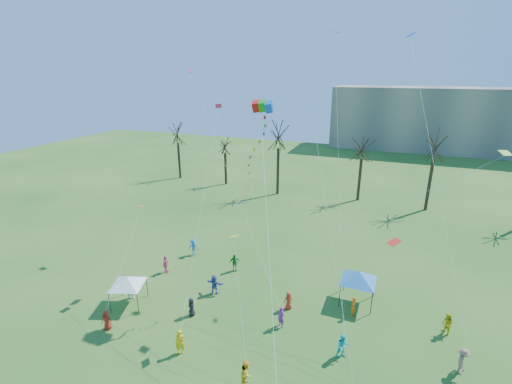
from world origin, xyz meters
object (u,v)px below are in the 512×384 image
at_px(distant_building, 462,120).
at_px(canopy_tent_white, 127,281).
at_px(big_box_kite, 256,164).
at_px(canopy_tent_blue, 359,276).

xyz_separation_m(distant_building, canopy_tent_white, (-33.94, -78.08, -5.26)).
relative_size(big_box_kite, canopy_tent_blue, 5.01).
height_order(big_box_kite, canopy_tent_white, big_box_kite).
distance_m(distant_building, canopy_tent_white, 85.30).
relative_size(distant_building, canopy_tent_white, 17.96).
bearing_deg(distant_building, big_box_kite, -108.89).
bearing_deg(distant_building, canopy_tent_blue, -102.84).
bearing_deg(distant_building, canopy_tent_white, -113.49).
xyz_separation_m(big_box_kite, canopy_tent_white, (-9.18, -5.72, -9.42)).
relative_size(canopy_tent_white, canopy_tent_blue, 0.85).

